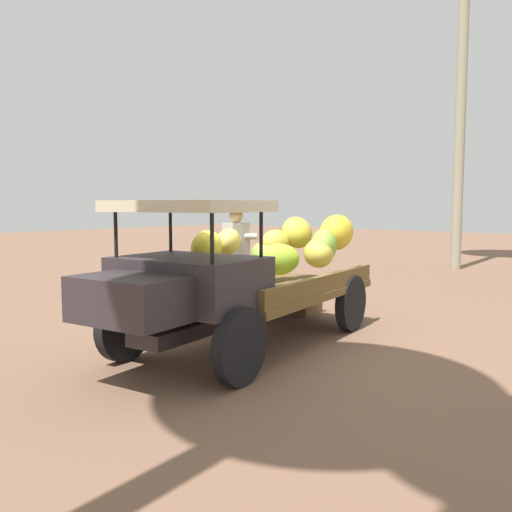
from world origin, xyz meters
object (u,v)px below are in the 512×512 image
object	(u,v)px
wooden_crate	(302,302)
loose_banana_bunch	(181,301)
truck	(238,276)
farmer	(236,252)

from	to	relation	value
wooden_crate	loose_banana_bunch	distance (m)	2.02
truck	farmer	world-z (taller)	truck
loose_banana_bunch	farmer	bearing A→B (deg)	121.47
truck	wooden_crate	distance (m)	2.56
farmer	truck	bearing A→B (deg)	-45.22
truck	loose_banana_bunch	world-z (taller)	truck
truck	wooden_crate	world-z (taller)	truck
farmer	loose_banana_bunch	bearing A→B (deg)	-147.10
truck	wooden_crate	xyz separation A→B (m)	(-2.34, -0.72, -0.73)
wooden_crate	truck	bearing A→B (deg)	17.18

